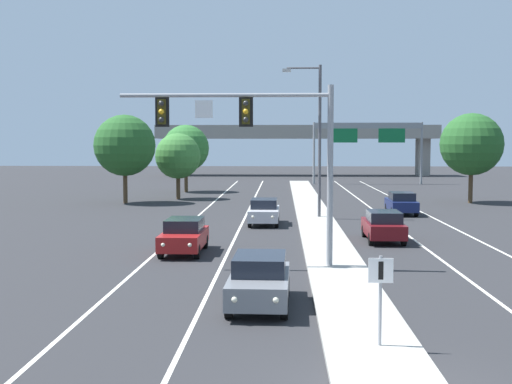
# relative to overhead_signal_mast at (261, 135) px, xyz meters

# --- Properties ---
(median_island) EXTENTS (2.40, 110.00, 0.15)m
(median_island) POSITION_rel_overhead_signal_mast_xyz_m (3.06, 4.45, -5.31)
(median_island) COLOR #9E9B93
(median_island) RESTS_ON ground
(lane_stripe_oncoming_center) EXTENTS (0.14, 100.00, 0.01)m
(lane_stripe_oncoming_center) POSITION_rel_overhead_signal_mast_xyz_m (-1.64, 11.45, -5.38)
(lane_stripe_oncoming_center) COLOR silver
(lane_stripe_oncoming_center) RESTS_ON ground
(lane_stripe_receding_center) EXTENTS (0.14, 100.00, 0.01)m
(lane_stripe_receding_center) POSITION_rel_overhead_signal_mast_xyz_m (7.76, 11.45, -5.38)
(lane_stripe_receding_center) COLOR silver
(lane_stripe_receding_center) RESTS_ON ground
(edge_stripe_left) EXTENTS (0.14, 100.00, 0.01)m
(edge_stripe_left) POSITION_rel_overhead_signal_mast_xyz_m (-4.94, 11.45, -5.38)
(edge_stripe_left) COLOR silver
(edge_stripe_left) RESTS_ON ground
(edge_stripe_right) EXTENTS (0.14, 100.00, 0.01)m
(edge_stripe_right) POSITION_rel_overhead_signal_mast_xyz_m (11.06, 11.45, -5.38)
(edge_stripe_right) COLOR silver
(edge_stripe_right) RESTS_ON ground
(overhead_signal_mast) EXTENTS (8.50, 0.44, 7.20)m
(overhead_signal_mast) POSITION_rel_overhead_signal_mast_xyz_m (0.00, 0.00, 0.00)
(overhead_signal_mast) COLOR gray
(overhead_signal_mast) RESTS_ON median_island
(median_sign_post) EXTENTS (0.60, 0.10, 2.20)m
(median_sign_post) POSITION_rel_overhead_signal_mast_xyz_m (3.23, -10.65, -3.80)
(median_sign_post) COLOR gray
(median_sign_post) RESTS_ON median_island
(street_lamp_median) EXTENTS (2.58, 0.28, 10.00)m
(street_lamp_median) POSITION_rel_overhead_signal_mast_xyz_m (3.11, 17.82, 0.41)
(street_lamp_median) COLOR #4C4C51
(street_lamp_median) RESTS_ON median_island
(car_oncoming_grey) EXTENTS (1.90, 4.50, 1.58)m
(car_oncoming_grey) POSITION_rel_overhead_signal_mast_xyz_m (0.15, -6.19, -4.56)
(car_oncoming_grey) COLOR slate
(car_oncoming_grey) RESTS_ON ground
(car_oncoming_red) EXTENTS (1.84, 4.48, 1.58)m
(car_oncoming_red) POSITION_rel_overhead_signal_mast_xyz_m (-3.64, 3.69, -4.56)
(car_oncoming_red) COLOR maroon
(car_oncoming_red) RESTS_ON ground
(car_oncoming_silver) EXTENTS (1.86, 4.49, 1.58)m
(car_oncoming_silver) POSITION_rel_overhead_signal_mast_xyz_m (-0.25, 14.56, -4.56)
(car_oncoming_silver) COLOR #B7B7BC
(car_oncoming_silver) RESTS_ON ground
(car_receding_darkred) EXTENTS (1.86, 4.49, 1.58)m
(car_receding_darkred) POSITION_rel_overhead_signal_mast_xyz_m (6.06, 7.70, -4.56)
(car_receding_darkred) COLOR #5B0F14
(car_receding_darkred) RESTS_ON ground
(car_receding_navy) EXTENTS (1.90, 4.50, 1.58)m
(car_receding_navy) POSITION_rel_overhead_signal_mast_xyz_m (9.29, 20.80, -4.56)
(car_receding_navy) COLOR #141E4C
(car_receding_navy) RESTS_ON ground
(highway_sign_gantry) EXTENTS (13.28, 0.42, 7.50)m
(highway_sign_gantry) POSITION_rel_overhead_signal_mast_xyz_m (11.26, 55.37, 0.78)
(highway_sign_gantry) COLOR gray
(highway_sign_gantry) RESTS_ON ground
(overpass_bridge) EXTENTS (42.40, 6.40, 7.65)m
(overpass_bridge) POSITION_rel_overhead_signal_mast_xyz_m (3.06, 76.13, 0.40)
(overpass_bridge) COLOR gray
(overpass_bridge) RESTS_ON ground
(tree_far_left_b) EXTENTS (4.08, 4.08, 5.90)m
(tree_far_left_b) POSITION_rel_overhead_signal_mast_xyz_m (-8.43, 32.98, -1.53)
(tree_far_left_b) COLOR #4C3823
(tree_far_left_b) RESTS_ON ground
(tree_far_left_a) EXTENTS (4.75, 4.75, 6.87)m
(tree_far_left_a) POSITION_rel_overhead_signal_mast_xyz_m (-8.95, 41.56, -0.90)
(tree_far_left_a) COLOR #4C3823
(tree_far_left_a) RESTS_ON ground
(tree_far_left_c) EXTENTS (5.10, 5.10, 7.38)m
(tree_far_left_c) POSITION_rel_overhead_signal_mast_xyz_m (-12.20, 28.64, -0.56)
(tree_far_left_c) COLOR #4C3823
(tree_far_left_c) RESTS_ON ground
(tree_far_right_c) EXTENTS (5.20, 5.20, 7.52)m
(tree_far_right_c) POSITION_rel_overhead_signal_mast_xyz_m (16.65, 29.96, -0.47)
(tree_far_right_c) COLOR #4C3823
(tree_far_right_c) RESTS_ON ground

